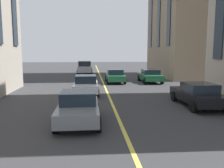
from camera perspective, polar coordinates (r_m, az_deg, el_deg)
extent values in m
cube|color=#D8C64C|center=(17.20, -0.83, -2.78)|extent=(80.00, 0.16, 0.01)
cube|color=black|center=(14.65, 19.92, -2.74)|extent=(4.40, 1.80, 0.55)
cube|color=#19232D|center=(14.37, 20.38, -0.83)|extent=(1.85, 1.58, 0.50)
cylinder|color=black|center=(15.68, 14.76, -2.89)|extent=(0.64, 0.22, 0.64)
cylinder|color=black|center=(16.35, 20.46, -2.70)|extent=(0.64, 0.22, 0.64)
cylinder|color=black|center=(13.05, 19.12, -5.17)|extent=(0.64, 0.22, 0.64)
cube|color=#1E6038|center=(24.99, 9.15, 1.77)|extent=(4.40, 1.80, 0.55)
cube|color=#19232D|center=(24.73, 9.30, 2.92)|extent=(1.85, 1.58, 0.50)
cylinder|color=black|center=(26.23, 6.52, 1.49)|extent=(0.64, 0.22, 0.64)
cylinder|color=black|center=(26.63, 10.16, 1.51)|extent=(0.64, 0.22, 0.64)
cylinder|color=black|center=(23.41, 7.96, 0.72)|extent=(0.64, 0.22, 0.64)
cylinder|color=black|center=(23.86, 12.01, 0.76)|extent=(0.64, 0.22, 0.64)
cube|color=silver|center=(17.77, -6.33, -0.63)|extent=(3.90, 1.75, 0.55)
cube|color=#19232D|center=(17.89, -6.35, 1.21)|extent=(1.64, 1.54, 0.55)
cylinder|color=black|center=(16.54, -3.48, -2.17)|extent=(0.60, 0.21, 0.60)
cylinder|color=black|center=(16.58, -9.30, -2.24)|extent=(0.60, 0.21, 0.60)
cylinder|color=black|center=(19.09, -3.73, -0.85)|extent=(0.60, 0.21, 0.60)
cylinder|color=black|center=(19.12, -8.77, -0.92)|extent=(0.60, 0.21, 0.60)
cube|color=slate|center=(10.62, -8.11, -6.30)|extent=(3.90, 1.75, 0.55)
cube|color=#19232D|center=(10.70, -8.12, -3.19)|extent=(1.64, 1.54, 0.55)
cylinder|color=black|center=(9.45, -3.30, -9.74)|extent=(0.60, 0.21, 0.60)
cylinder|color=black|center=(9.55, -13.58, -9.77)|extent=(0.60, 0.21, 0.60)
cylinder|color=black|center=(11.93, -3.73, -6.05)|extent=(0.60, 0.21, 0.60)
cylinder|color=black|center=(12.01, -11.82, -6.11)|extent=(0.60, 0.21, 0.60)
cube|color=#1E6038|center=(24.36, 0.73, 1.67)|extent=(3.90, 1.75, 0.55)
cube|color=#19232D|center=(24.12, 0.78, 2.92)|extent=(1.64, 1.54, 0.55)
cylinder|color=black|center=(25.60, -1.44, 1.34)|extent=(0.60, 0.21, 0.60)
cylinder|color=black|center=(25.76, 2.29, 1.37)|extent=(0.60, 0.21, 0.60)
cylinder|color=black|center=(23.05, -1.01, 0.63)|extent=(0.60, 0.21, 0.60)
cylinder|color=black|center=(23.23, 3.12, 0.68)|extent=(0.60, 0.21, 0.60)
cube|color=#B7BABF|center=(34.14, -6.59, 3.69)|extent=(4.70, 1.95, 0.80)
cube|color=#19232D|center=(34.09, -6.61, 4.94)|extent=(2.58, 1.72, 0.70)
cylinder|color=black|center=(32.61, -4.99, 2.82)|extent=(0.76, 0.27, 0.76)
cylinder|color=black|center=(32.66, -8.28, 2.78)|extent=(0.76, 0.27, 0.76)
cylinder|color=black|center=(35.70, -5.02, 3.24)|extent=(0.76, 0.27, 0.76)
cylinder|color=black|center=(35.75, -8.02, 3.20)|extent=(0.76, 0.27, 0.76)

